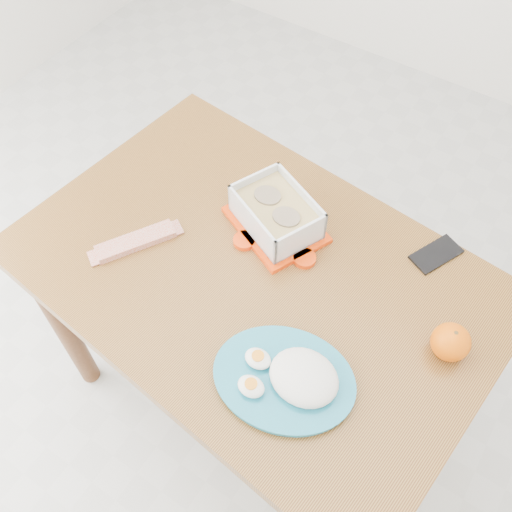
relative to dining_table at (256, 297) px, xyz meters
The scene contains 7 objects.
ground 0.68m from the dining_table, 135.23° to the left, with size 3.50×3.50×0.00m, color #B7B7B2.
dining_table is the anchor object (origin of this frame).
food_container 0.21m from the dining_table, 103.34° to the left, with size 0.28×0.25×0.10m.
orange_fruit 0.47m from the dining_table, ahead, with size 0.08×0.08×0.08m, color #FF5105.
rice_plate 0.31m from the dining_table, 42.39° to the right, with size 0.35×0.35×0.08m.
candy_bar 0.32m from the dining_table, 162.06° to the right, with size 0.19×0.05×0.02m, color red.
smartphone 0.44m from the dining_table, 39.62° to the left, with size 0.06×0.12×0.01m, color black.
Camera 1 is at (0.57, -0.77, 1.83)m, focal length 40.00 mm.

